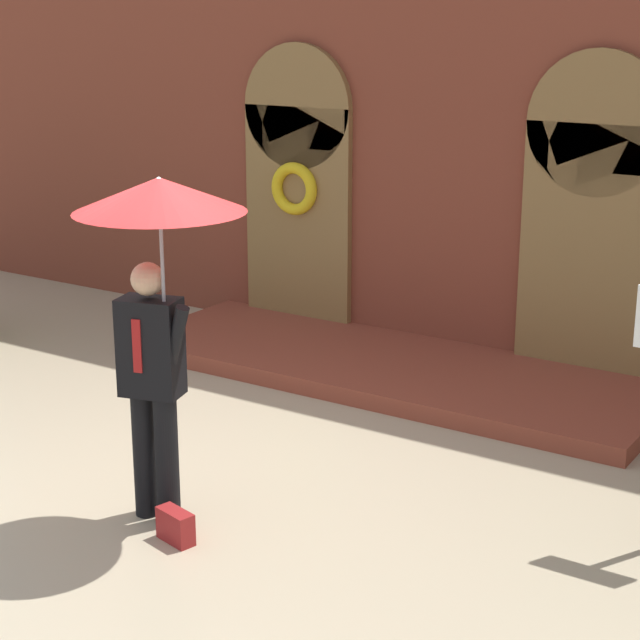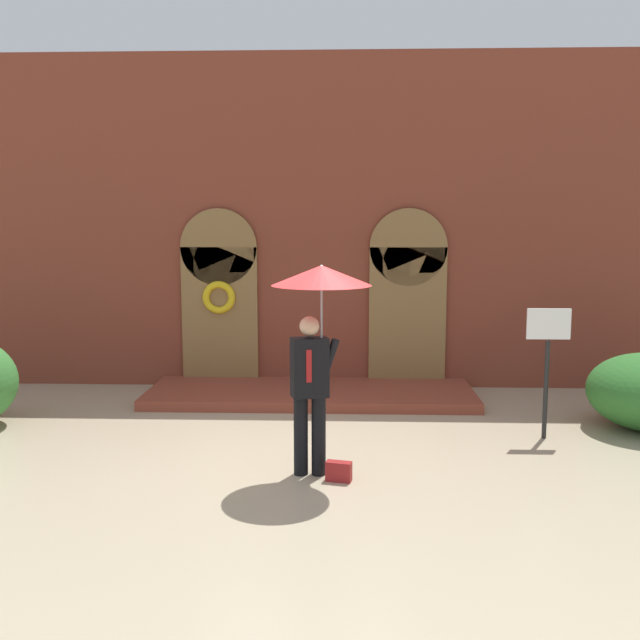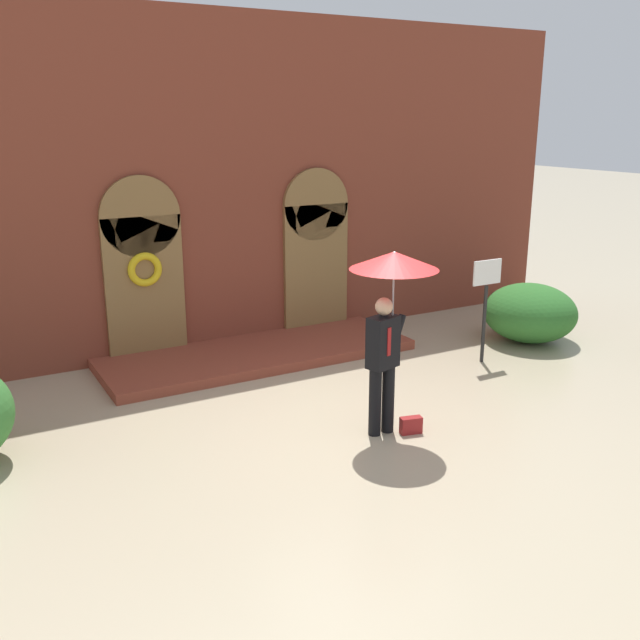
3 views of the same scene
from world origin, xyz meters
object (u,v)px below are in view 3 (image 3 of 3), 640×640
Objects in this scene: person_with_umbrella at (391,288)px; shrub_right at (530,313)px; sign_post at (486,294)px; handbag at (411,425)px.

shrub_right is (4.45, 1.95, -1.39)m from person_with_umbrella.
sign_post reaches higher than shrub_right.
sign_post is (2.91, 1.47, -0.75)m from person_with_umbrella.
sign_post is (2.68, 1.67, 1.05)m from handbag.
person_with_umbrella is 1.41× the size of shrub_right.
sign_post is at bearing -162.50° from shrub_right.
person_with_umbrella reaches higher than sign_post.
handbag is at bearing -152.95° from shrub_right.
sign_post reaches higher than handbag.
shrub_right is at bearing 23.71° from person_with_umbrella.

